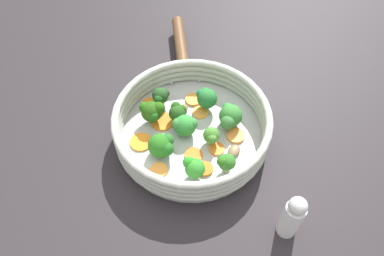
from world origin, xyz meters
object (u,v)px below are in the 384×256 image
object	(u,v)px
carrot_slice_4	(205,169)
broccoli_floret_8	(193,167)
broccoli_floret_5	(206,98)
broccoli_floret_4	(184,126)
broccoli_floret_7	(230,116)
salt_shaker	(292,217)
broccoli_floret_6	(177,112)
mushroom_piece_0	(182,109)
broccoli_floret_3	(162,146)
broccoli_floret_9	(226,162)
broccoli_floret_0	(161,96)
carrot_slice_0	(200,112)
broccoli_floret_1	(211,136)
mushroom_piece_1	(234,151)
carrot_slice_2	(162,121)
carrot_slice_8	(159,170)
broccoli_floret_2	(152,111)
carrot_slice_7	(150,105)
carrot_slice_3	(193,155)
skillet	(192,135)
carrot_slice_9	(236,136)
carrot_slice_1	(141,142)
carrot_slice_5	(193,99)

from	to	relation	value
carrot_slice_4	broccoli_floret_8	bearing A→B (deg)	-66.29
carrot_slice_4	broccoli_floret_5	distance (m)	0.15
broccoli_floret_4	broccoli_floret_7	world-z (taller)	broccoli_floret_7
salt_shaker	broccoli_floret_6	bearing A→B (deg)	-142.81
mushroom_piece_0	salt_shaker	size ratio (longest dim) A/B	0.26
broccoli_floret_8	broccoli_floret_3	bearing A→B (deg)	-132.24
broccoli_floret_3	broccoli_floret_4	distance (m)	0.06
salt_shaker	broccoli_floret_9	bearing A→B (deg)	-140.00
broccoli_floret_6	broccoli_floret_0	bearing A→B (deg)	-142.56
carrot_slice_0	broccoli_floret_5	world-z (taller)	broccoli_floret_5
broccoli_floret_1	broccoli_floret_4	bearing A→B (deg)	-118.10
broccoli_floret_8	mushroom_piece_1	size ratio (longest dim) A/B	1.53
carrot_slice_2	broccoli_floret_5	distance (m)	0.10
broccoli_floret_4	broccoli_floret_9	bearing A→B (deg)	38.58
broccoli_floret_1	salt_shaker	xyz separation A→B (m)	(0.18, 0.12, 0.01)
carrot_slice_2	broccoli_floret_7	bearing A→B (deg)	85.17
carrot_slice_8	broccoli_floret_0	bearing A→B (deg)	178.02
broccoli_floret_6	broccoli_floret_3	bearing A→B (deg)	-22.37
broccoli_floret_2	broccoli_floret_7	xyz separation A→B (m)	(0.02, 0.15, -0.01)
carrot_slice_2	broccoli_floret_0	bearing A→B (deg)	-177.87
broccoli_floret_7	salt_shaker	distance (m)	0.23
carrot_slice_4	carrot_slice_7	distance (m)	0.19
carrot_slice_3	broccoli_floret_1	world-z (taller)	broccoli_floret_1
carrot_slice_0	broccoli_floret_0	size ratio (longest dim) A/B	0.75
broccoli_floret_3	broccoli_floret_4	bearing A→B (deg)	135.18
carrot_slice_8	mushroom_piece_1	distance (m)	0.15
skillet	broccoli_floret_0	distance (m)	0.10
broccoli_floret_1	broccoli_floret_0	bearing A→B (deg)	-137.06
broccoli_floret_1	carrot_slice_7	bearing A→B (deg)	-130.65
broccoli_floret_1	mushroom_piece_0	distance (m)	0.10
carrot_slice_7	broccoli_floret_8	xyz separation A→B (m)	(0.17, 0.08, 0.03)
carrot_slice_9	broccoli_floret_5	bearing A→B (deg)	-145.73
broccoli_floret_2	mushroom_piece_0	bearing A→B (deg)	111.69
broccoli_floret_5	mushroom_piece_1	xyz separation A→B (m)	(0.11, 0.05, -0.03)
broccoli_floret_2	broccoli_floret_4	bearing A→B (deg)	61.84
broccoli_floret_4	carrot_slice_4	bearing A→B (deg)	21.80
carrot_slice_1	broccoli_floret_1	bearing A→B (deg)	86.35
carrot_slice_1	mushroom_piece_0	distance (m)	0.11
carrot_slice_1	carrot_slice_9	world-z (taller)	carrot_slice_9
broccoli_floret_3	mushroom_piece_0	bearing A→B (deg)	158.02
mushroom_piece_1	carrot_slice_7	bearing A→B (deg)	-127.79
carrot_slice_7	carrot_slice_0	bearing A→B (deg)	75.92
carrot_slice_1	broccoli_floret_1	world-z (taller)	broccoli_floret_1
carrot_slice_5	mushroom_piece_0	world-z (taller)	mushroom_piece_0
broccoli_floret_7	broccoli_floret_3	bearing A→B (deg)	-65.07
broccoli_floret_5	skillet	bearing A→B (deg)	-27.27
broccoli_floret_5	broccoli_floret_0	bearing A→B (deg)	-97.46
mushroom_piece_0	carrot_slice_9	bearing A→B (deg)	55.81
carrot_slice_3	mushroom_piece_0	xyz separation A→B (m)	(-0.11, -0.02, 0.00)
broccoli_floret_0	mushroom_piece_0	distance (m)	0.05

